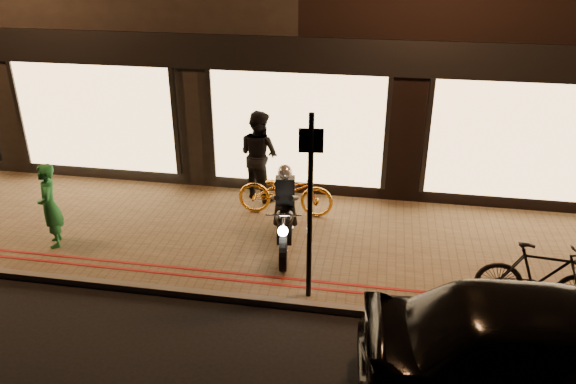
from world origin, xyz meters
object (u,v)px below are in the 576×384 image
(sign_post, at_px, (310,200))
(person_green, at_px, (50,206))
(motorcycle, at_px, (285,218))
(bicycle_gold, at_px, (285,191))
(parked_car, at_px, (559,354))

(sign_post, distance_m, person_green, 4.95)
(sign_post, bearing_deg, motorcycle, 114.49)
(person_green, bearing_deg, sign_post, 50.94)
(motorcycle, relative_size, person_green, 1.23)
(bicycle_gold, height_order, person_green, person_green)
(person_green, height_order, parked_car, person_green)
(bicycle_gold, relative_size, parked_car, 0.41)
(person_green, bearing_deg, motorcycle, 68.24)
(motorcycle, xyz_separation_m, sign_post, (0.63, -1.37, 1.06))
(sign_post, height_order, bicycle_gold, sign_post)
(parked_car, bearing_deg, sign_post, 58.80)
(motorcycle, xyz_separation_m, bicycle_gold, (-0.23, 1.34, -0.11))
(motorcycle, bearing_deg, bicycle_gold, 91.86)
(sign_post, relative_size, parked_car, 0.63)
(motorcycle, distance_m, parked_car, 4.88)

